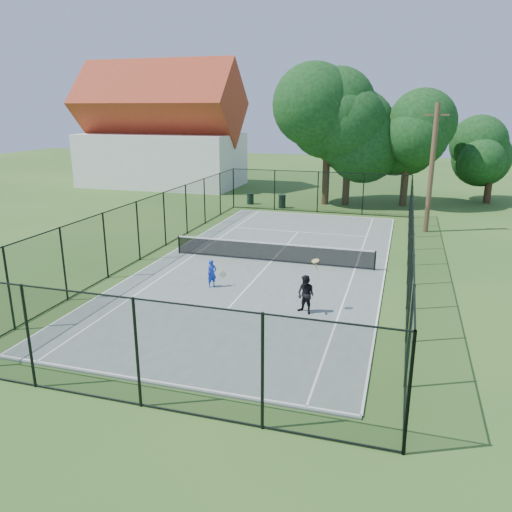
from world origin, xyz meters
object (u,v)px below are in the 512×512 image
(trash_bin_right, at_px, (282,201))
(player_blue, at_px, (212,274))
(tennis_net, at_px, (272,251))
(trash_bin_left, at_px, (250,199))
(utility_pole, at_px, (432,168))
(player_black, at_px, (306,294))

(trash_bin_right, bearing_deg, player_blue, -85.51)
(tennis_net, xyz_separation_m, trash_bin_left, (-5.69, 14.74, -0.14))
(utility_pole, relative_size, player_black, 3.80)
(trash_bin_right, bearing_deg, player_black, -73.77)
(tennis_net, height_order, trash_bin_left, tennis_net)
(tennis_net, distance_m, player_black, 6.60)
(player_black, bearing_deg, trash_bin_right, 106.23)
(player_blue, bearing_deg, utility_pole, 55.97)
(tennis_net, bearing_deg, player_black, -64.01)
(trash_bin_left, height_order, utility_pole, utility_pole)
(player_blue, xyz_separation_m, player_black, (4.35, -1.66, 0.14))
(trash_bin_right, height_order, player_blue, player_blue)
(trash_bin_left, distance_m, player_blue, 19.47)
(trash_bin_right, xyz_separation_m, player_black, (5.78, -19.86, 0.28))
(player_black, bearing_deg, player_blue, 159.12)
(tennis_net, relative_size, utility_pole, 1.31)
(trash_bin_left, bearing_deg, player_blue, -77.46)
(trash_bin_left, relative_size, player_blue, 0.73)
(player_blue, bearing_deg, trash_bin_left, 102.54)
(tennis_net, bearing_deg, trash_bin_left, 111.11)
(trash_bin_left, distance_m, utility_pole, 14.79)
(utility_pole, bearing_deg, trash_bin_right, 154.60)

